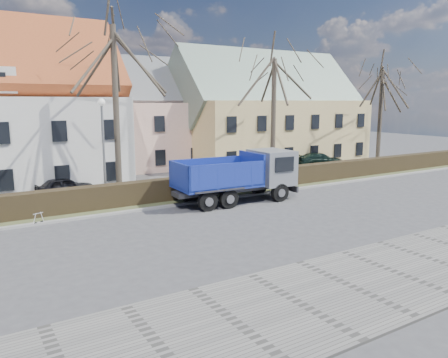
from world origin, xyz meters
TOP-DOWN VIEW (x-y plane):
  - ground at (0.00, 0.00)m, footprint 120.00×120.00m
  - sidewalk_near at (0.00, -8.50)m, footprint 80.00×5.00m
  - curb_far at (0.00, 4.60)m, footprint 80.00×0.30m
  - grass_strip at (0.00, 6.20)m, footprint 80.00×3.00m
  - hedge at (0.00, 6.00)m, footprint 60.00×0.90m
  - building_pink at (4.00, 20.00)m, footprint 10.80×8.80m
  - building_yellow at (16.00, 17.00)m, footprint 18.80×10.80m
  - tree_1 at (-2.00, 8.50)m, footprint 9.20×9.20m
  - tree_2 at (10.00, 8.50)m, footprint 8.00×8.00m
  - tree_3 at (22.00, 8.50)m, footprint 7.60×7.60m
  - dump_truck at (3.25, 3.69)m, footprint 7.83×3.21m
  - streetlight at (-3.30, 7.00)m, footprint 0.48×0.48m
  - cart_frame at (-7.54, 4.50)m, footprint 0.84×0.66m
  - parked_car_a at (-4.81, 10.75)m, footprint 3.71×1.81m
  - parked_car_b at (17.57, 11.27)m, footprint 4.93×3.04m

SIDE VIEW (x-z plane):
  - ground at x=0.00m, z-range 0.00..0.00m
  - sidewalk_near at x=0.00m, z-range 0.00..0.08m
  - grass_strip at x=0.00m, z-range 0.00..0.10m
  - curb_far at x=0.00m, z-range 0.00..0.12m
  - cart_frame at x=-7.54m, z-range 0.00..0.67m
  - parked_car_a at x=-4.81m, z-range 0.00..1.22m
  - hedge at x=0.00m, z-range 0.00..1.30m
  - parked_car_b at x=17.57m, z-range 0.00..1.33m
  - dump_truck at x=3.25m, z-range 0.00..3.08m
  - streetlight at x=-3.30m, z-range 0.00..6.17m
  - building_pink at x=4.00m, z-range 0.00..8.00m
  - building_yellow at x=16.00m, z-range 0.00..8.50m
  - tree_3 at x=22.00m, z-range 0.00..10.45m
  - tree_2 at x=10.00m, z-range 0.00..11.00m
  - tree_1 at x=-2.00m, z-range 0.00..12.65m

